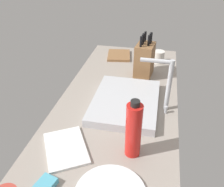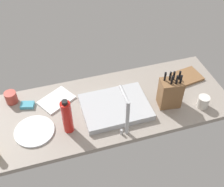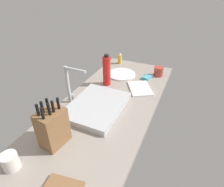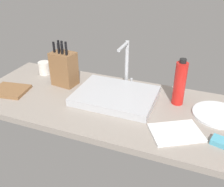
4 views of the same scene
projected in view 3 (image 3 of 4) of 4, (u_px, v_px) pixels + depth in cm
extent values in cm
cube|color=gray|center=(105.00, 109.00, 131.54)|extent=(169.93, 64.68, 3.50)
cube|color=#B7BABF|center=(97.00, 106.00, 128.50)|extent=(44.97, 34.06, 4.27)
cylinder|color=#B7BABF|center=(68.00, 85.00, 128.91)|extent=(2.40, 2.40, 28.01)
cylinder|color=#B7BABF|center=(75.00, 70.00, 119.31)|extent=(2.00, 15.02, 2.00)
cylinder|color=#B7BABF|center=(73.00, 97.00, 138.06)|extent=(1.60, 1.60, 4.00)
cube|color=brown|center=(53.00, 128.00, 98.03)|extent=(15.79, 12.39, 21.05)
cylinder|color=black|center=(42.00, 113.00, 86.46)|extent=(1.57, 1.57, 6.39)
cylinder|color=black|center=(38.00, 110.00, 88.48)|extent=(1.57, 1.57, 6.39)
cylinder|color=black|center=(49.00, 109.00, 89.01)|extent=(1.57, 1.57, 6.39)
cylinder|color=black|center=(42.00, 107.00, 90.35)|extent=(1.57, 1.57, 6.39)
cylinder|color=black|center=(53.00, 107.00, 90.86)|extent=(1.57, 1.57, 6.39)
cylinder|color=black|center=(47.00, 104.00, 92.54)|extent=(1.57, 1.57, 6.39)
cylinder|color=black|center=(58.00, 103.00, 93.13)|extent=(1.57, 1.57, 6.39)
cylinder|color=gold|center=(120.00, 59.00, 192.76)|extent=(4.07, 4.07, 9.47)
cone|color=silver|center=(120.00, 53.00, 189.46)|extent=(2.24, 2.24, 2.80)
cylinder|color=red|center=(107.00, 71.00, 151.86)|extent=(6.43, 6.43, 24.12)
cylinder|color=black|center=(106.00, 56.00, 144.78)|extent=(3.54, 3.54, 2.20)
cylinder|color=white|center=(121.00, 74.00, 172.85)|extent=(25.43, 25.43, 1.20)
cube|color=white|center=(140.00, 88.00, 151.25)|extent=(28.18, 25.83, 1.20)
cylinder|color=#B23D33|center=(159.00, 71.00, 169.34)|extent=(8.21, 8.21, 8.48)
cylinder|color=silver|center=(10.00, 161.00, 87.88)|extent=(7.85, 7.85, 8.52)
cube|color=#4CA3BC|center=(147.00, 77.00, 166.09)|extent=(10.23, 8.10, 2.40)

